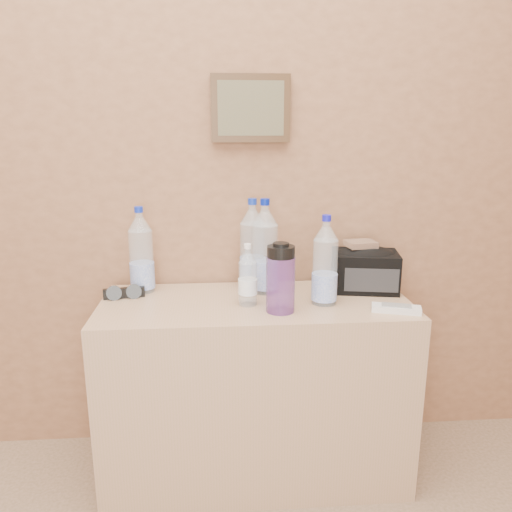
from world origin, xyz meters
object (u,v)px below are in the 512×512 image
at_px(pet_large_b, 252,249).
at_px(pet_large_c, 265,251).
at_px(pet_large_d, 325,265).
at_px(foil_packet, 361,244).
at_px(toiletry_bag, 365,268).
at_px(dresser, 255,388).
at_px(sunglasses, 124,293).
at_px(pet_large_a, 141,255).
at_px(nalgene_bottle, 281,278).
at_px(ac_remote, 396,309).
at_px(pet_small, 248,278).

distance_m(pet_large_b, pet_large_c, 0.08).
bearing_deg(pet_large_d, foil_packet, 42.32).
distance_m(pet_large_b, toiletry_bag, 0.45).
relative_size(dresser, sunglasses, 7.50).
distance_m(pet_large_a, pet_large_d, 0.70).
relative_size(nalgene_bottle, toiletry_bag, 0.97).
xyz_separation_m(pet_large_b, nalgene_bottle, (0.08, -0.28, -0.04)).
bearing_deg(nalgene_bottle, pet_large_b, 105.27).
xyz_separation_m(pet_large_c, ac_remote, (0.43, -0.26, -0.15)).
bearing_deg(toiletry_bag, ac_remote, -70.81).
bearing_deg(dresser, ac_remote, -17.26).
height_order(pet_large_a, pet_small, pet_large_a).
xyz_separation_m(dresser, pet_small, (-0.03, -0.03, 0.45)).
height_order(pet_large_b, ac_remote, pet_large_b).
distance_m(pet_large_c, foil_packet, 0.38).
height_order(dresser, nalgene_bottle, nalgene_bottle).
bearing_deg(pet_large_d, pet_large_b, 138.94).
distance_m(nalgene_bottle, toiletry_bag, 0.42).
xyz_separation_m(dresser, foil_packet, (0.42, 0.12, 0.54)).
relative_size(nalgene_bottle, foil_packet, 2.22).
distance_m(dresser, pet_large_b, 0.54).
relative_size(dresser, pet_large_b, 3.19).
bearing_deg(ac_remote, foil_packet, 119.81).
bearing_deg(ac_remote, toiletry_bag, 116.32).
height_order(pet_large_c, pet_small, pet_large_c).
distance_m(nalgene_bottle, ac_remote, 0.42).
relative_size(pet_large_a, nalgene_bottle, 1.37).
relative_size(nalgene_bottle, sunglasses, 1.61).
bearing_deg(toiletry_bag, pet_large_b, -178.38).
bearing_deg(sunglasses, pet_large_a, 41.67).
height_order(pet_large_b, foil_packet, pet_large_b).
height_order(pet_large_b, sunglasses, pet_large_b).
height_order(dresser, pet_large_a, pet_large_a).
bearing_deg(foil_packet, dresser, -164.47).
bearing_deg(foil_packet, pet_large_b, 172.40).
xyz_separation_m(pet_large_a, pet_large_c, (0.47, -0.04, 0.01)).
xyz_separation_m(ac_remote, foil_packet, (-0.06, 0.27, 0.17)).
height_order(ac_remote, foil_packet, foil_packet).
bearing_deg(pet_large_c, pet_large_a, 174.96).
xyz_separation_m(dresser, pet_large_c, (0.04, 0.11, 0.52)).
relative_size(ac_remote, foil_packet, 1.51).
xyz_separation_m(sunglasses, foil_packet, (0.91, 0.04, 0.16)).
bearing_deg(pet_large_c, toiletry_bag, -0.28).
bearing_deg(pet_small, foil_packet, 18.57).
relative_size(pet_large_a, ac_remote, 2.01).
bearing_deg(pet_large_b, pet_large_d, -41.06).
distance_m(nalgene_bottle, sunglasses, 0.60).
bearing_deg(pet_large_d, pet_small, 178.61).
relative_size(pet_large_a, toiletry_bag, 1.33).
relative_size(pet_large_d, pet_small, 1.45).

